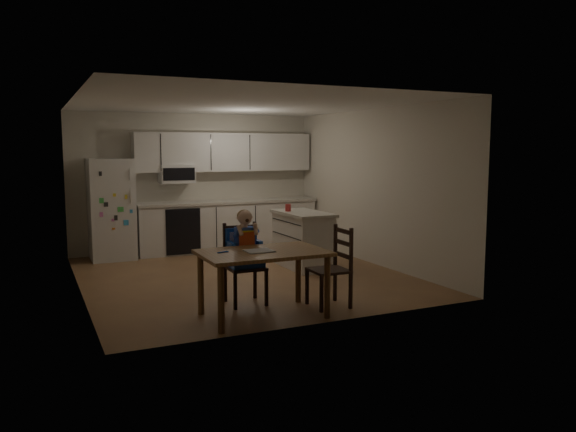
# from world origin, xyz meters

# --- Properties ---
(room) EXTENTS (4.52, 5.01, 2.51)m
(room) POSITION_xyz_m (0.00, 0.48, 1.25)
(room) COLOR brown
(room) RESTS_ON ground
(refrigerator) EXTENTS (0.72, 0.70, 1.70)m
(refrigerator) POSITION_xyz_m (-1.55, 2.15, 0.85)
(refrigerator) COLOR silver
(refrigerator) RESTS_ON ground
(kitchen_run) EXTENTS (3.37, 0.62, 2.15)m
(kitchen_run) POSITION_xyz_m (0.50, 2.24, 0.88)
(kitchen_run) COLOR silver
(kitchen_run) RESTS_ON ground
(kitchen_island) EXTENTS (0.62, 1.19, 0.88)m
(kitchen_island) POSITION_xyz_m (1.08, 0.19, 0.44)
(kitchen_island) COLOR silver
(kitchen_island) RESTS_ON ground
(red_cup) EXTENTS (0.09, 0.09, 0.11)m
(red_cup) POSITION_xyz_m (0.91, 0.37, 0.93)
(red_cup) COLOR #B62B2A
(red_cup) RESTS_ON kitchen_island
(dining_table) EXTENTS (1.37, 0.88, 0.74)m
(dining_table) POSITION_xyz_m (-0.50, -2.00, 0.64)
(dining_table) COLOR brown
(dining_table) RESTS_ON ground
(napkin) EXTENTS (0.30, 0.26, 0.01)m
(napkin) POSITION_xyz_m (-0.54, -2.00, 0.74)
(napkin) COLOR #B0B0B5
(napkin) RESTS_ON dining_table
(toddler_spoon) EXTENTS (0.12, 0.06, 0.02)m
(toddler_spoon) POSITION_xyz_m (-0.94, -1.91, 0.74)
(toddler_spoon) COLOR blue
(toddler_spoon) RESTS_ON dining_table
(chair_booster) EXTENTS (0.44, 0.44, 1.14)m
(chair_booster) POSITION_xyz_m (-0.49, -1.39, 0.69)
(chair_booster) COLOR black
(chair_booster) RESTS_ON ground
(chair_side) EXTENTS (0.43, 0.43, 0.95)m
(chair_side) POSITION_xyz_m (0.45, -1.96, 0.54)
(chair_side) COLOR black
(chair_side) RESTS_ON ground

